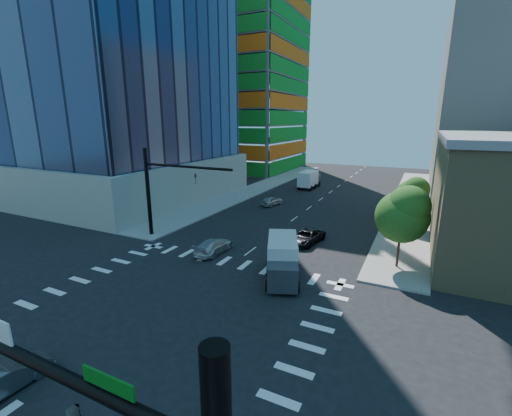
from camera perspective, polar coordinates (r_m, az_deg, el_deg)
The scene contains 14 objects.
ground at distance 23.09m, azimuth -15.19°, elevation -16.89°, with size 160.00×160.00×0.00m, color black.
road_markings at distance 23.09m, azimuth -15.20°, elevation -16.88°, with size 20.00×20.00×0.01m, color silver.
sidewalk_ne at distance 55.77m, azimuth 24.36°, elevation 0.99°, with size 5.00×60.00×0.15m, color gray.
sidewalk_nw at distance 61.54m, azimuth 0.50°, elevation 3.45°, with size 5.00×60.00×0.15m, color gray.
construction_building at distance 87.65m, azimuth -2.30°, elevation 22.83°, with size 25.16×34.50×70.60m.
signal_mast_nw at distance 35.64m, azimuth -15.87°, elevation 3.68°, with size 10.20×0.40×9.00m.
tree_south at distance 29.31m, azimuth 23.44°, elevation -0.85°, with size 4.16×4.16×6.82m.
tree_north at distance 41.17m, azimuth 24.71°, elevation 2.15°, with size 3.54×3.52×5.78m.
car_nb_far at distance 34.22m, azimuth 8.45°, elevation -4.75°, with size 2.17×4.71×1.31m, color black.
car_sb_near at distance 31.69m, azimuth -7.06°, elevation -6.29°, with size 1.83×4.50×1.31m, color silver.
car_sb_mid at distance 48.82m, azimuth 2.61°, elevation 1.24°, with size 1.59×3.95×1.35m, color #B3B7BB.
car_sb_cross at distance 20.42m, azimuth -36.25°, elevation -21.91°, with size 1.32×3.79×1.25m, color #4A494E.
box_truck_near at distance 26.36m, azimuth 4.42°, elevation -9.09°, with size 4.36×6.13×2.96m.
box_truck_far at distance 62.09m, azimuth 8.93°, elevation 4.58°, with size 2.60×5.92×3.08m.
Camera 1 is at (13.53, -14.51, 11.82)m, focal length 24.00 mm.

